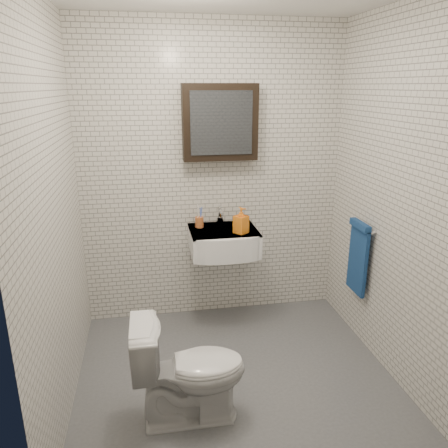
% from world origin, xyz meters
% --- Properties ---
extents(ground, '(2.20, 2.00, 0.01)m').
position_xyz_m(ground, '(0.00, 0.00, 0.01)').
color(ground, '#515459').
rests_on(ground, ground).
extents(room_shell, '(2.22, 2.02, 2.51)m').
position_xyz_m(room_shell, '(0.00, 0.00, 1.47)').
color(room_shell, silver).
rests_on(room_shell, ground).
extents(washbasin, '(0.55, 0.50, 0.20)m').
position_xyz_m(washbasin, '(0.05, 0.73, 0.76)').
color(washbasin, white).
rests_on(washbasin, room_shell).
extents(faucet, '(0.06, 0.20, 0.15)m').
position_xyz_m(faucet, '(0.05, 0.93, 0.92)').
color(faucet, silver).
rests_on(faucet, washbasin).
extents(mirror_cabinet, '(0.60, 0.15, 0.60)m').
position_xyz_m(mirror_cabinet, '(0.05, 0.93, 1.70)').
color(mirror_cabinet, black).
rests_on(mirror_cabinet, room_shell).
extents(towel_rail, '(0.09, 0.30, 0.58)m').
position_xyz_m(towel_rail, '(1.04, 0.35, 0.72)').
color(towel_rail, silver).
rests_on(towel_rail, room_shell).
extents(toothbrush_cup, '(0.09, 0.09, 0.19)m').
position_xyz_m(toothbrush_cup, '(-0.14, 0.87, 0.90)').
color(toothbrush_cup, '#B55C2D').
rests_on(toothbrush_cup, washbasin).
extents(soap_bottle, '(0.13, 0.14, 0.21)m').
position_xyz_m(soap_bottle, '(0.17, 0.67, 0.96)').
color(soap_bottle, orange).
rests_on(soap_bottle, washbasin).
extents(toilet, '(0.68, 0.39, 0.69)m').
position_xyz_m(toilet, '(-0.36, -0.34, 0.34)').
color(toilet, white).
rests_on(toilet, ground).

